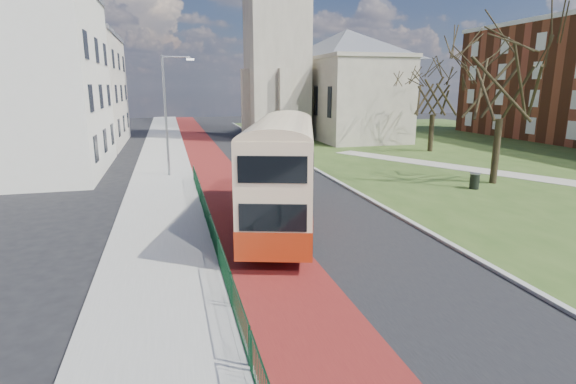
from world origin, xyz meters
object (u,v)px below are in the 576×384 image
object	(u,v)px
streetlamp	(168,110)
winter_tree_near	(505,65)
bus	(282,168)
winter_tree_far	(435,85)
litter_bin	(475,181)

from	to	relation	value
streetlamp	winter_tree_near	world-z (taller)	winter_tree_near
bus	winter_tree_far	distance (m)	27.54
winter_tree_near	litter_bin	world-z (taller)	winter_tree_near
winter_tree_near	winter_tree_far	size ratio (longest dim) A/B	1.18
winter_tree_far	litter_bin	world-z (taller)	winter_tree_far
bus	litter_bin	bearing A→B (deg)	34.78
winter_tree_near	litter_bin	bearing A→B (deg)	-153.60
bus	streetlamp	bearing A→B (deg)	127.33
bus	litter_bin	xyz separation A→B (m)	(13.09, 4.11, -2.12)
bus	litter_bin	world-z (taller)	bus
streetlamp	bus	size ratio (longest dim) A/B	0.70
winter_tree_near	winter_tree_far	distance (m)	14.57
winter_tree_near	streetlamp	bearing A→B (deg)	158.98
winter_tree_far	winter_tree_near	bearing A→B (deg)	-106.47
winter_tree_far	litter_bin	distance (m)	17.31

